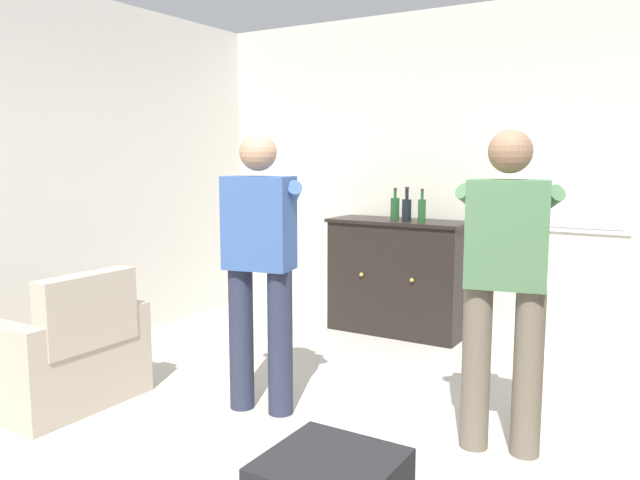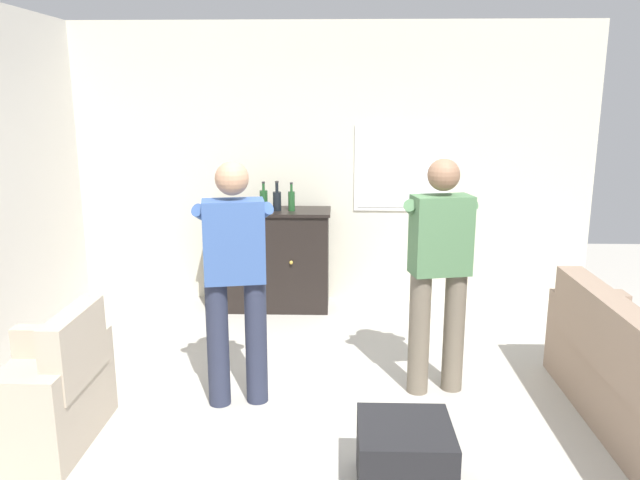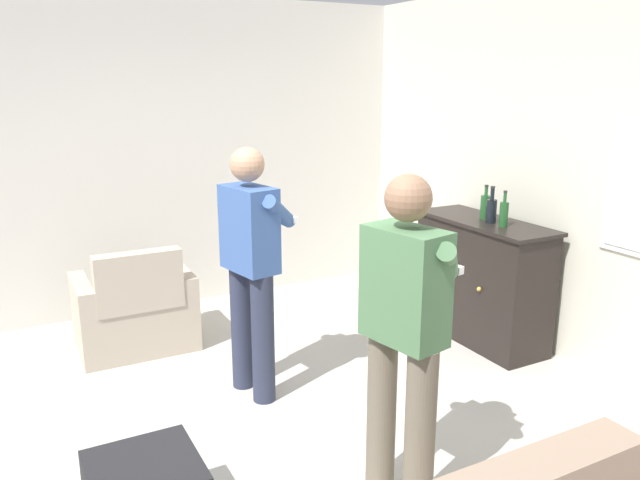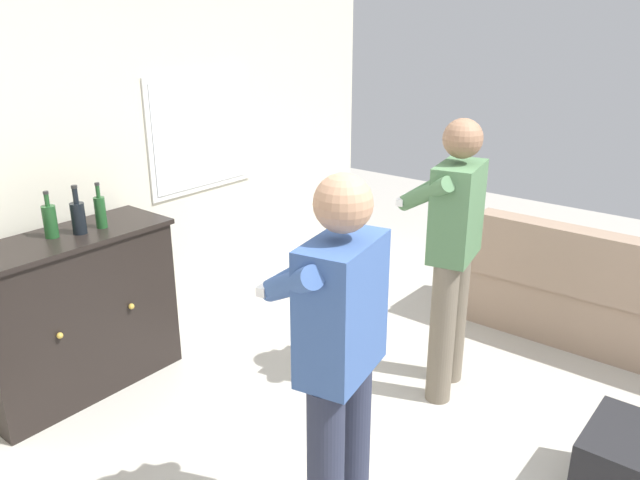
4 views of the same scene
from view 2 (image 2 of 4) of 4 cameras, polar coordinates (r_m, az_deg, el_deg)
The scene contains 10 objects.
ground at distance 4.22m, azimuth 0.78°, elevation -16.58°, with size 10.40×10.40×0.00m, color #B2ADA3.
wall_back_with_window at distance 6.37m, azimuth 1.39°, elevation 6.85°, with size 5.20×0.15×2.80m.
armchair at distance 4.27m, azimuth -23.97°, elevation -13.08°, with size 0.66×0.88×0.85m.
sideboard_cabinet at distance 6.22m, azimuth -4.63°, elevation -1.77°, with size 1.21×0.49×1.00m.
bottle_wine_green at distance 6.05m, azimuth -3.95°, elevation 3.67°, with size 0.08×0.08×0.29m.
bottle_liquor_amber at distance 6.04m, azimuth -2.62°, elevation 3.65°, with size 0.07×0.07×0.28m.
bottle_spirits_clear at distance 6.13m, azimuth -5.17°, elevation 3.75°, with size 0.08×0.08×0.27m.
ottoman at distance 3.58m, azimuth 7.73°, elevation -19.13°, with size 0.50×0.50×0.38m, color black.
person_standing_left at distance 4.20m, azimuth -7.79°, elevation -2.96°, with size 0.55×0.51×1.68m.
person_standing_right at distance 4.42m, azimuth 10.82°, elevation -2.28°, with size 0.55×0.51×1.68m.
Camera 2 is at (0.06, -3.67, 2.09)m, focal length 35.00 mm.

